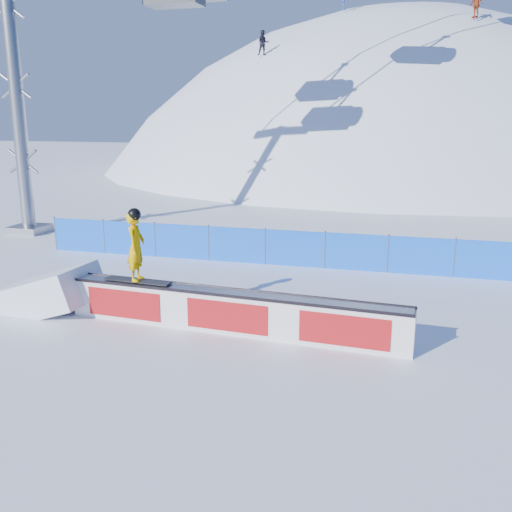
# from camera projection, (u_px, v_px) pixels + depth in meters

# --- Properties ---
(ground) EXTENTS (160.00, 160.00, 0.00)m
(ground) POSITION_uv_depth(u_px,v_px,m) (337.00, 317.00, 14.19)
(ground) COLOR white
(ground) RESTS_ON ground
(snow_hill) EXTENTS (64.00, 64.00, 64.00)m
(snow_hill) POSITION_uv_depth(u_px,v_px,m) (384.00, 346.00, 57.88)
(snow_hill) COLOR white
(snow_hill) RESTS_ON ground
(safety_fence) EXTENTS (22.05, 0.05, 1.30)m
(safety_fence) POSITION_uv_depth(u_px,v_px,m) (356.00, 252.00, 18.26)
(safety_fence) COLOR blue
(safety_fence) RESTS_ON ground
(rail_box) EXTENTS (8.22, 1.12, 0.98)m
(rail_box) POSITION_uv_depth(u_px,v_px,m) (231.00, 312.00, 13.10)
(rail_box) COLOR white
(rail_box) RESTS_ON ground
(snow_ramp) EXTENTS (2.77, 1.84, 1.66)m
(snow_ramp) POSITION_uv_depth(u_px,v_px,m) (48.00, 308.00, 14.83)
(snow_ramp) COLOR white
(snow_ramp) RESTS_ON ground
(snowboarder) EXTENTS (1.73, 0.65, 1.79)m
(snowboarder) POSITION_uv_depth(u_px,v_px,m) (136.00, 246.00, 13.53)
(snowboarder) COLOR black
(snowboarder) RESTS_ON rail_box
(distant_skiers) EXTENTS (21.85, 8.41, 5.57)m
(distant_skiers) POSITION_uv_depth(u_px,v_px,m) (397.00, 17.00, 40.37)
(distant_skiers) COLOR black
(distant_skiers) RESTS_ON ground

